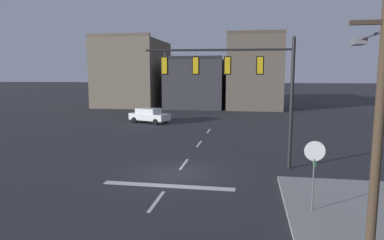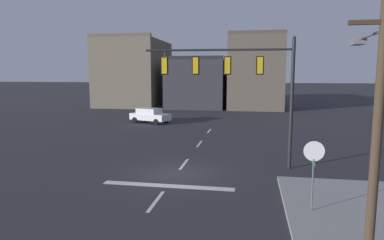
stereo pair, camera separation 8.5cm
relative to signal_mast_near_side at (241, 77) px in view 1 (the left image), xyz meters
The scene contains 9 objects.
ground_plane 6.40m from the signal_mast_near_side, 148.59° to the right, with size 400.00×400.00×0.00m, color #2B2B30.
sidewalk_near_corner 9.04m from the signal_mast_near_side, 53.11° to the right, with size 5.00×8.00×0.15m, color gray.
stop_bar_paint 7.27m from the signal_mast_near_side, 129.20° to the right, with size 6.40×0.50×0.01m, color silver.
lane_centreline 6.08m from the signal_mast_near_side, behind, with size 0.16×26.40×0.01m.
signal_mast_near_side is the anchor object (origin of this frame).
stop_sign 7.49m from the signal_mast_near_side, 64.58° to the right, with size 0.76×0.64×2.83m.
car_lot_nearside 19.65m from the signal_mast_near_side, 122.52° to the left, with size 4.75×3.24×1.61m.
utility_pole 10.03m from the signal_mast_near_side, 66.62° to the right, with size 2.20×2.70×8.03m.
building_row 37.42m from the signal_mast_near_side, 107.04° to the left, with size 29.45×13.49×11.39m.
Camera 1 is at (3.77, -17.10, 5.29)m, focal length 31.54 mm.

